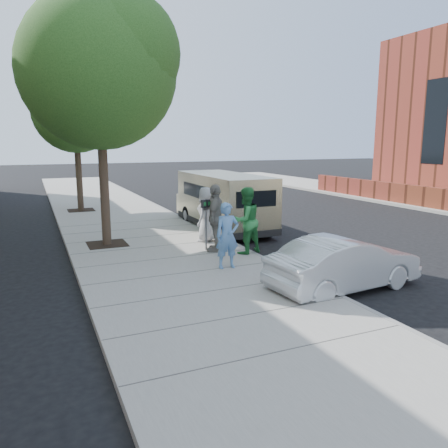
{
  "coord_description": "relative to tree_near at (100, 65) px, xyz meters",
  "views": [
    {
      "loc": [
        -4.33,
        -11.36,
        3.32
      ],
      "look_at": [
        0.43,
        -0.56,
        1.1
      ],
      "focal_mm": 35.0,
      "sensor_mm": 36.0,
      "label": 1
    }
  ],
  "objects": [
    {
      "name": "person_officer",
      "position": [
        2.36,
        -3.91,
        -4.56
      ],
      "size": [
        0.64,
        0.45,
        1.68
      ],
      "primitive_type": "imported",
      "rotation": [
        0.0,
        0.0,
        -0.08
      ],
      "color": "#5D8EC6",
      "rests_on": "sidewalk"
    },
    {
      "name": "tree_far",
      "position": [
        -0.0,
        7.6,
        -0.66
      ],
      "size": [
        3.92,
        3.8,
        6.49
      ],
      "color": "black",
      "rests_on": "sidewalk"
    },
    {
      "name": "sedan",
      "position": [
        4.27,
        -6.13,
        -4.93
      ],
      "size": [
        3.83,
        1.66,
        1.23
      ],
      "primitive_type": "imported",
      "rotation": [
        0.0,
        0.0,
        1.67
      ],
      "color": "silver",
      "rests_on": "ground"
    },
    {
      "name": "van",
      "position": [
        4.55,
        1.39,
        -4.42
      ],
      "size": [
        1.96,
        5.76,
        2.13
      ],
      "rotation": [
        0.0,
        0.0,
        0.0
      ],
      "color": "tan",
      "rests_on": "ground"
    },
    {
      "name": "person_striped_polo",
      "position": [
        2.77,
        -2.16,
        -4.41
      ],
      "size": [
        1.06,
        1.23,
        1.98
      ],
      "primitive_type": "imported",
      "rotation": [
        0.0,
        0.0,
        4.11
      ],
      "color": "gray",
      "rests_on": "sidewalk"
    },
    {
      "name": "ground",
      "position": [
        2.25,
        -2.4,
        -5.55
      ],
      "size": [
        120.0,
        120.0,
        0.0
      ],
      "primitive_type": "plane",
      "color": "black",
      "rests_on": "ground"
    },
    {
      "name": "sidewalk",
      "position": [
        1.25,
        -2.4,
        -5.47
      ],
      "size": [
        5.0,
        60.0,
        0.15
      ],
      "primitive_type": "cube",
      "color": "gray",
      "rests_on": "ground"
    },
    {
      "name": "tree_near",
      "position": [
        0.0,
        0.0,
        0.0
      ],
      "size": [
        4.62,
        4.6,
        7.53
      ],
      "color": "black",
      "rests_on": "sidewalk"
    },
    {
      "name": "curb_face",
      "position": [
        3.69,
        -2.4,
        -5.47
      ],
      "size": [
        0.12,
        60.0,
        0.16
      ],
      "primitive_type": "cube",
      "color": "gray",
      "rests_on": "ground"
    },
    {
      "name": "parking_meter",
      "position": [
        2.54,
        -1.96,
        -4.3
      ],
      "size": [
        0.33,
        0.23,
        1.52
      ],
      "rotation": [
        0.0,
        0.0,
        0.42
      ],
      "color": "gray",
      "rests_on": "sidewalk"
    },
    {
      "name": "person_gray_shirt",
      "position": [
        2.98,
        -0.88,
        -4.52
      ],
      "size": [
        1.0,
        1.01,
        1.76
      ],
      "primitive_type": "imported",
      "rotation": [
        0.0,
        0.0,
        3.95
      ],
      "color": "#9D9EA0",
      "rests_on": "sidewalk"
    },
    {
      "name": "person_green_shirt",
      "position": [
        3.45,
        -2.76,
        -4.44
      ],
      "size": [
        1.07,
        0.92,
        1.91
      ],
      "primitive_type": "imported",
      "rotation": [
        0.0,
        0.0,
        3.37
      ],
      "color": "#2B843D",
      "rests_on": "sidewalk"
    }
  ]
}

